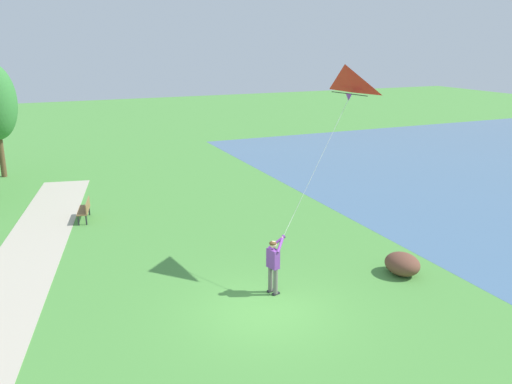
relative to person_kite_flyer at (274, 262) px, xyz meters
name	(u,v)px	position (x,y,z in m)	size (l,w,h in m)	color
ground_plane	(266,311)	(-0.69, -0.93, -1.05)	(120.00, 120.00, 0.00)	#4C8E3D
person_kite_flyer	(274,262)	(0.00, 0.00, 0.00)	(0.63, 0.51, 1.83)	#232328
flying_kite	(344,83)	(2.74, 0.78, 5.23)	(2.75, 1.83, 5.06)	red
park_bench_near_walkway	(85,209)	(-4.52, 9.54, -0.54)	(0.74, 1.56, 0.88)	olive
lakeside_shrub	(402,264)	(4.53, -0.46, -0.68)	(1.08, 1.28, 0.73)	brown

